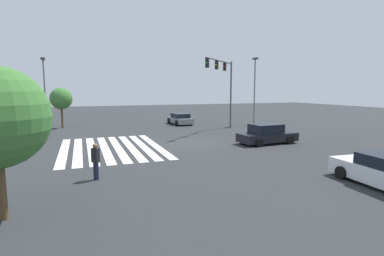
{
  "coord_description": "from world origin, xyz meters",
  "views": [
    {
      "loc": [
        22.9,
        -8.53,
        4.41
      ],
      "look_at": [
        0.0,
        0.0,
        1.23
      ],
      "focal_mm": 28.0,
      "sensor_mm": 36.0,
      "label": 1
    }
  ],
  "objects": [
    {
      "name": "crosswalk_markings",
      "position": [
        0.0,
        -6.48,
        0.0
      ],
      "size": [
        10.67,
        7.25,
        0.01
      ],
      "rotation": [
        0.0,
        0.0,
        1.57
      ],
      "color": "silver",
      "rests_on": "ground_plane"
    },
    {
      "name": "car_2",
      "position": [
        2.46,
        5.6,
        0.74
      ],
      "size": [
        2.42,
        4.97,
        1.6
      ],
      "rotation": [
        0.0,
        0.0,
        1.63
      ],
      "color": "black",
      "rests_on": "ground_plane"
    },
    {
      "name": "traffic_signal_mast",
      "position": [
        -5.68,
        5.68,
        5.54
      ],
      "size": [
        5.55,
        5.55,
        7.47
      ],
      "rotation": [
        0.0,
        0.0,
        -0.79
      ],
      "color": "#47474C",
      "rests_on": "ground_plane"
    },
    {
      "name": "ground_plane",
      "position": [
        0.0,
        0.0,
        0.0
      ],
      "size": [
        118.64,
        118.64,
        0.0
      ],
      "primitive_type": "plane",
      "color": "#2B2D30"
    },
    {
      "name": "car_0",
      "position": [
        -12.83,
        3.16,
        0.68
      ],
      "size": [
        4.61,
        2.36,
        1.39
      ],
      "rotation": [
        0.0,
        0.0,
        3.2
      ],
      "color": "gray",
      "rests_on": "ground_plane"
    },
    {
      "name": "tree_corner_c",
      "position": [
        -14.07,
        -10.57,
        3.33
      ],
      "size": [
        2.44,
        2.44,
        4.58
      ],
      "color": "brown",
      "rests_on": "ground_plane"
    },
    {
      "name": "pedestrian",
      "position": [
        7.92,
        -7.96,
        1.02
      ],
      "size": [
        0.41,
        0.41,
        1.8
      ],
      "rotation": [
        0.0,
        0.0,
        2.35
      ],
      "color": "#232842",
      "rests_on": "ground_plane"
    },
    {
      "name": "street_light_pole_a",
      "position": [
        -10.39,
        -11.81,
        4.52
      ],
      "size": [
        0.8,
        0.36,
        7.48
      ],
      "color": "slate",
      "rests_on": "ground_plane"
    },
    {
      "name": "car_1",
      "position": [
        13.62,
        4.19,
        0.7
      ],
      "size": [
        4.91,
        2.25,
        1.49
      ],
      "rotation": [
        0.0,
        0.0,
        3.07
      ],
      "color": "silver",
      "rests_on": "ground_plane"
    },
    {
      "name": "street_light_pole_b",
      "position": [
        -9.37,
        11.75,
        4.91
      ],
      "size": [
        0.8,
        0.36,
        8.22
      ],
      "color": "slate",
      "rests_on": "ground_plane"
    }
  ]
}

